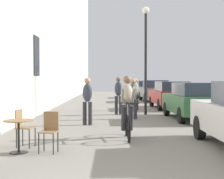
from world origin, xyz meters
TOP-DOWN VIEW (x-y plane):
  - cafe_table_mid at (-2.01, 4.49)m, footprint 0.64×0.64m
  - cafe_chair_mid_toward_street at (-2.09, 5.17)m, footprint 0.45×0.45m
  - cafe_chair_mid_toward_wall at (-1.35, 4.57)m, footprint 0.44×0.44m
  - cyclist_on_bicycle at (0.46, 6.41)m, footprint 0.52×1.76m
  - pedestrian_near at (-0.81, 9.19)m, footprint 0.37×0.28m
  - pedestrian_mid at (0.91, 11.04)m, footprint 0.38×0.30m
  - pedestrian_far at (0.37, 12.88)m, footprint 0.34×0.24m
  - pedestrian_furthest at (1.30, 15.11)m, footprint 0.34×0.24m
  - street_lamp at (1.61, 12.85)m, footprint 0.32×0.32m
  - parked_car_second at (3.31, 10.81)m, footprint 1.87×4.22m
  - parked_car_third at (3.29, 16.10)m, footprint 1.91×4.26m
  - parked_car_fourth at (3.22, 22.49)m, footprint 1.93×4.39m
  - parked_car_fifth at (3.17, 27.96)m, footprint 1.77×4.16m

SIDE VIEW (x-z plane):
  - cafe_chair_mid_toward_street at x=-2.09m, z-range 0.07..0.96m
  - cafe_chair_mid_toward_wall at x=-1.35m, z-range 0.07..0.96m
  - cafe_table_mid at x=-2.01m, z-range 0.16..0.88m
  - parked_car_fifth at x=3.17m, z-range 0.03..1.51m
  - parked_car_second at x=3.31m, z-range 0.03..1.51m
  - parked_car_third at x=3.29m, z-range 0.03..1.52m
  - parked_car_fourth at x=3.22m, z-range 0.03..1.57m
  - cyclist_on_bicycle at x=0.46m, z-range -0.06..1.68m
  - pedestrian_mid at x=0.91m, z-range 0.10..1.75m
  - pedestrian_furthest at x=1.30m, z-range 0.10..1.77m
  - pedestrian_near at x=-0.81m, z-range 0.11..1.78m
  - pedestrian_far at x=0.37m, z-range 0.11..1.83m
  - street_lamp at x=1.61m, z-range 0.66..5.56m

